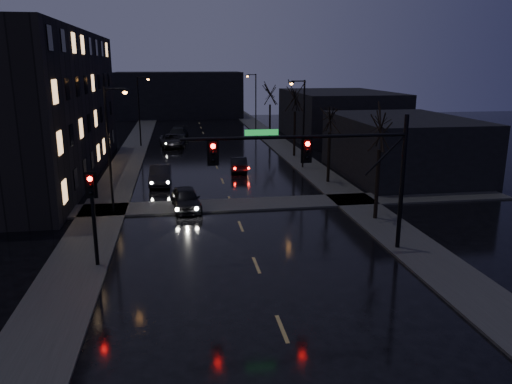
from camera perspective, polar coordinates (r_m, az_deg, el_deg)
name	(u,v)px	position (r m, az deg, el deg)	size (l,w,h in m)	color
ground	(295,360)	(17.21, 4.43, -18.59)	(160.00, 160.00, 0.00)	black
sidewalk_left	(127,163)	(50.14, -14.53, 3.26)	(3.00, 140.00, 0.12)	#2D2D2B
sidewalk_right	(297,158)	(51.31, 4.74, 3.92)	(3.00, 140.00, 0.12)	#2D2D2B
sidewalk_cross	(232,205)	(34.00, -2.71, -1.48)	(40.00, 3.00, 0.12)	#2D2D2B
apartment_block	(17,106)	(46.02, -25.66, 8.83)	(12.00, 30.00, 12.00)	black
commercial_right_near	(402,146)	(44.81, 16.32, 5.03)	(10.00, 14.00, 5.00)	black
commercial_right_far	(339,115)	(65.62, 9.42, 8.66)	(12.00, 18.00, 6.00)	black
far_block	(179,95)	(92.17, -8.77, 10.92)	(22.00, 10.00, 8.00)	black
signal_mast	(331,159)	(24.56, 8.60, 3.71)	(11.11, 0.41, 7.00)	black
signal_pole_left	(93,206)	(24.21, -18.16, -1.53)	(0.35, 0.41, 4.53)	black
tree_near	(381,119)	(30.59, 14.12, 8.09)	(3.52, 3.52, 8.08)	black
tree_mid_a	(330,111)	(39.98, 8.51, 9.19)	(3.30, 3.30, 7.58)	black
tree_mid_b	(295,92)	(51.48, 4.52, 11.31)	(3.74, 3.74, 8.59)	black
tree_far	(270,91)	(65.19, 1.62, 11.51)	(3.43, 3.43, 7.88)	black
streetlight_l_near	(112,140)	(32.60, -16.15, 5.76)	(1.53, 0.28, 8.00)	black
streetlight_l_far	(141,105)	(59.33, -13.05, 9.62)	(1.53, 0.28, 8.00)	black
streetlight_r_mid	(301,117)	(45.61, 5.22, 8.58)	(1.53, 0.28, 8.00)	black
streetlight_r_far	(254,97)	(73.00, -0.19, 10.81)	(1.53, 0.28, 8.00)	black
oncoming_car_a	(186,199)	(33.28, -8.01, -0.76)	(1.73, 4.29, 1.46)	black
oncoming_car_b	(160,175)	(40.58, -10.88, 1.92)	(1.61, 4.61, 1.52)	black
oncoming_car_c	(172,140)	(59.22, -9.63, 5.85)	(2.47, 5.36, 1.49)	black
oncoming_car_d	(178,134)	(63.78, -8.94, 6.54)	(2.28, 5.62, 1.63)	black
lead_car	(239,164)	(44.87, -2.00, 3.23)	(1.40, 4.01, 1.32)	black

